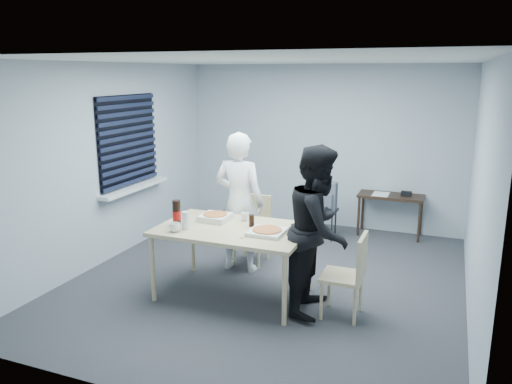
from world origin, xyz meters
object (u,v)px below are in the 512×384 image
at_px(dining_table, 233,233).
at_px(person_white, 239,202).
at_px(person_black, 319,230).
at_px(mug_a, 175,227).
at_px(stool, 326,216).
at_px(mug_b, 245,217).
at_px(backpack, 326,196).
at_px(soda_bottle, 177,214).
at_px(chair_far, 254,224).
at_px(chair_right, 351,270).
at_px(side_table, 391,200).

xyz_separation_m(dining_table, person_white, (-0.24, 0.73, 0.15)).
height_order(person_black, mug_a, person_black).
xyz_separation_m(stool, mug_a, (-1.02, -2.68, 0.50)).
distance_m(person_black, mug_b, 0.99).
distance_m(backpack, soda_bottle, 2.74).
distance_m(stool, mug_a, 2.91).
bearing_deg(person_black, backpack, 11.62).
height_order(chair_far, soda_bottle, soda_bottle).
height_order(dining_table, chair_far, chair_far).
relative_size(dining_table, chair_far, 1.84).
bearing_deg(mug_a, stool, 69.27).
relative_size(person_white, soda_bottle, 5.89).
bearing_deg(person_white, mug_a, 75.38).
xyz_separation_m(person_black, mug_a, (-1.49, -0.37, -0.04)).
height_order(stool, mug_a, mug_a).
xyz_separation_m(dining_table, backpack, (0.50, 2.32, -0.08)).
bearing_deg(backpack, dining_table, -113.02).
distance_m(chair_right, backpack, 2.51).
relative_size(chair_far, backpack, 2.10).
bearing_deg(side_table, soda_bottle, -123.28).
bearing_deg(stool, mug_b, -103.22).
bearing_deg(mug_b, chair_right, -14.67).
bearing_deg(chair_far, soda_bottle, -108.27).
bearing_deg(dining_table, person_white, 107.92).
bearing_deg(person_black, chair_far, 47.19).
xyz_separation_m(chair_right, mug_b, (-1.31, 0.34, 0.33)).
distance_m(chair_right, mug_a, 1.91).
height_order(person_white, stool, person_white).
relative_size(dining_table, mug_a, 13.34).
height_order(chair_far, chair_right, same).
distance_m(person_black, backpack, 2.36).
distance_m(person_white, mug_b, 0.50).
bearing_deg(dining_table, side_table, 63.96).
relative_size(chair_far, stool, 1.95).
distance_m(chair_far, mug_b, 0.87).
distance_m(stool, soda_bottle, 2.81).
bearing_deg(stool, backpack, -90.00).
relative_size(person_white, side_table, 1.82).
height_order(mug_a, soda_bottle, soda_bottle).
bearing_deg(chair_far, dining_table, -80.62).
relative_size(dining_table, person_white, 0.93).
height_order(stool, soda_bottle, soda_bottle).
relative_size(person_black, stool, 3.87).
xyz_separation_m(person_white, mug_a, (-0.28, -1.09, -0.04)).
bearing_deg(dining_table, mug_a, -145.80).
height_order(side_table, mug_a, mug_a).
bearing_deg(dining_table, soda_bottle, -162.81).
xyz_separation_m(dining_table, person_black, (0.97, 0.02, 0.15)).
relative_size(chair_far, mug_a, 7.24).
height_order(dining_table, mug_a, mug_a).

